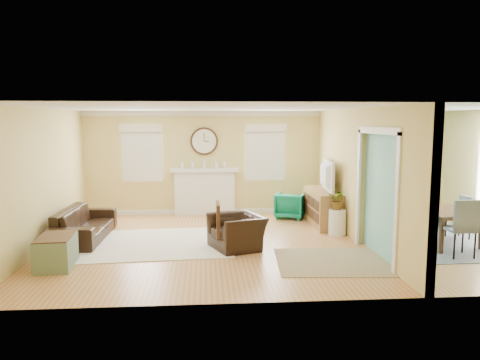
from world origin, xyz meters
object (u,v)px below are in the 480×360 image
(eames_chair, at_px, (237,232))
(green_chair, at_px, (290,205))
(sofa, at_px, (84,224))
(dining_table, at_px, (428,223))
(credenza, at_px, (323,208))

(eames_chair, bearing_deg, green_chair, 129.12)
(green_chair, bearing_deg, sofa, 42.63)
(dining_table, bearing_deg, eames_chair, 79.95)
(credenza, bearing_deg, dining_table, -40.52)
(sofa, xyz_separation_m, eames_chair, (3.00, -0.92, -0.00))
(sofa, bearing_deg, eames_chair, -105.78)
(sofa, distance_m, dining_table, 6.87)
(eames_chair, relative_size, credenza, 0.59)
(credenza, xyz_separation_m, dining_table, (1.75, -1.49, -0.05))
(eames_chair, bearing_deg, sofa, -128.37)
(credenza, distance_m, dining_table, 2.30)
(green_chair, relative_size, credenza, 0.42)
(dining_table, bearing_deg, sofa, 70.19)
(credenza, height_order, dining_table, credenza)
(sofa, bearing_deg, credenza, -78.77)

